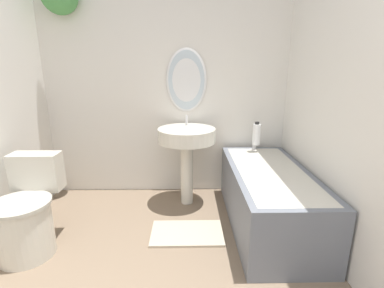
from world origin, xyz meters
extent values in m
cube|color=silver|center=(0.00, 2.81, 1.20)|extent=(2.63, 0.06, 2.40)
ellipsoid|color=silver|center=(0.21, 2.76, 1.22)|extent=(0.41, 0.02, 0.64)
ellipsoid|color=silver|center=(0.21, 2.76, 1.22)|extent=(0.37, 0.01, 0.60)
cube|color=silver|center=(1.28, 1.39, 1.20)|extent=(0.06, 2.90, 2.40)
cylinder|color=beige|center=(-0.98, 1.64, 0.20)|extent=(0.39, 0.39, 0.40)
cylinder|color=#B1ADA0|center=(-0.98, 1.64, 0.42)|extent=(0.42, 0.42, 0.02)
cube|color=beige|center=(-0.98, 1.92, 0.55)|extent=(0.37, 0.16, 0.30)
cylinder|color=beige|center=(0.21, 2.46, 0.32)|extent=(0.12, 0.12, 0.65)
cylinder|color=beige|center=(0.21, 2.46, 0.72)|extent=(0.56, 0.56, 0.13)
cylinder|color=silver|center=(0.21, 2.61, 0.83)|extent=(0.02, 0.02, 0.10)
cube|color=slate|center=(0.91, 2.03, 0.25)|extent=(0.64, 1.40, 0.51)
cube|color=beige|center=(0.91, 2.03, 0.49)|extent=(0.54, 1.30, 0.04)
cylinder|color=silver|center=(0.91, 2.63, 0.55)|extent=(0.04, 0.04, 0.08)
cylinder|color=white|center=(0.91, 2.56, 0.69)|extent=(0.08, 0.08, 0.21)
cylinder|color=black|center=(0.91, 2.56, 0.81)|extent=(0.04, 0.04, 0.02)
cube|color=#B7A88E|center=(0.21, 1.88, 0.01)|extent=(0.60, 0.37, 0.02)
camera|label=1|loc=(0.21, -0.16, 1.35)|focal=26.00mm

